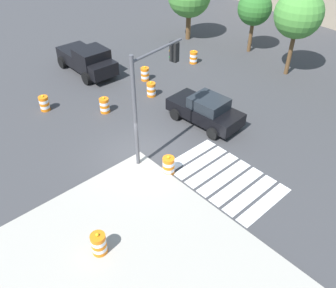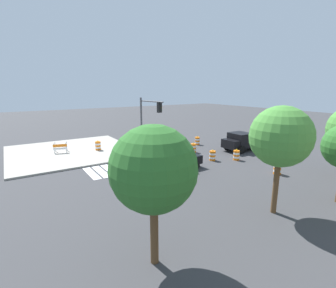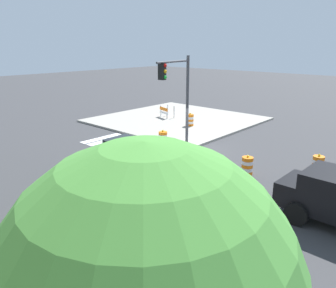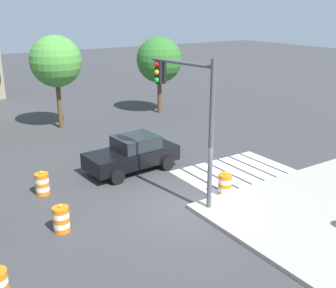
{
  "view_description": "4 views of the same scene",
  "coord_description": "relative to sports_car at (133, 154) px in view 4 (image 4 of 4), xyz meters",
  "views": [
    {
      "loc": [
        11.23,
        -8.31,
        11.24
      ],
      "look_at": [
        1.36,
        0.65,
        1.08
      ],
      "focal_mm": 37.89,
      "sensor_mm": 36.0,
      "label": 1
    },
    {
      "loc": [
        11.27,
        20.59,
        6.58
      ],
      "look_at": [
        -0.32,
        2.65,
        1.72
      ],
      "focal_mm": 26.7,
      "sensor_mm": 36.0,
      "label": 2
    },
    {
      "loc": [
        -11.84,
        15.05,
        6.24
      ],
      "look_at": [
        0.11,
        1.72,
        0.82
      ],
      "focal_mm": 35.1,
      "sensor_mm": 36.0,
      "label": 3
    },
    {
      "loc": [
        -8.34,
        -11.42,
        7.29
      ],
      "look_at": [
        1.17,
        3.05,
        1.51
      ],
      "focal_mm": 44.15,
      "sensor_mm": 36.0,
      "label": 4
    }
  ],
  "objects": [
    {
      "name": "street_tree_streetside_near",
      "position": [
        6.97,
        8.73,
        2.94
      ],
      "size": [
        3.18,
        3.18,
        5.36
      ],
      "color": "brown",
      "rests_on": "ground"
    },
    {
      "name": "sports_car",
      "position": [
        0.0,
        0.0,
        0.0
      ],
      "size": [
        4.41,
        2.36,
        1.63
      ],
      "color": "black",
      "rests_on": "ground"
    },
    {
      "name": "street_tree_streetside_mid",
      "position": [
        -0.37,
        8.79,
        3.33
      ],
      "size": [
        3.12,
        3.12,
        5.72
      ],
      "color": "brown",
      "rests_on": "ground"
    },
    {
      "name": "traffic_barrel_far_curb",
      "position": [
        1.8,
        -4.43,
        -0.36
      ],
      "size": [
        0.56,
        0.56,
        1.02
      ],
      "color": "orange",
      "rests_on": "ground"
    },
    {
      "name": "traffic_barrel_near_corner",
      "position": [
        -4.72,
        -3.57,
        -0.36
      ],
      "size": [
        0.56,
        0.56,
        1.02
      ],
      "color": "orange",
      "rests_on": "ground"
    },
    {
      "name": "crosswalk_stripes",
      "position": [
        3.81,
        -2.74,
        -0.8
      ],
      "size": [
        5.1,
        3.2,
        0.02
      ],
      "color": "silver",
      "rests_on": "ground"
    },
    {
      "name": "traffic_light_pole",
      "position": [
        0.23,
        -4.01,
        3.1
      ],
      "size": [
        0.78,
        3.26,
        5.5
      ],
      "color": "#4C4C51",
      "rests_on": "sidewalk_corner"
    },
    {
      "name": "traffic_barrel_median_far",
      "position": [
        -4.35,
        -0.3,
        -0.36
      ],
      "size": [
        0.56,
        0.56,
        1.02
      ],
      "color": "orange",
      "rests_on": "ground"
    },
    {
      "name": "ground_plane",
      "position": [
        -0.19,
        -4.54,
        -0.81
      ],
      "size": [
        120.0,
        120.0,
        0.0
      ],
      "primitive_type": "plane",
      "color": "#38383A"
    }
  ]
}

